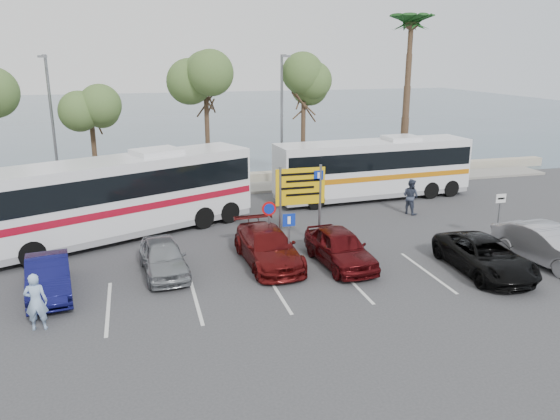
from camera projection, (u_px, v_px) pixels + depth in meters
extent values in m
plane|color=#343436|center=(299.00, 275.00, 20.93)|extent=(120.00, 120.00, 0.00)
cube|color=gray|center=(234.00, 189.00, 33.90)|extent=(44.00, 2.40, 0.15)
cube|color=#A39A82|center=(228.00, 179.00, 35.70)|extent=(48.00, 0.80, 0.60)
plane|color=#3A515E|center=(174.00, 114.00, 76.62)|extent=(140.00, 140.00, 0.00)
cylinder|color=#382619|center=(95.00, 154.00, 31.19)|extent=(0.28, 0.28, 5.04)
cylinder|color=#382619|center=(208.00, 144.00, 32.74)|extent=(0.28, 0.28, 5.60)
cylinder|color=#382619|center=(303.00, 144.00, 34.29)|extent=(0.28, 0.28, 5.18)
cylinder|color=#382619|center=(406.00, 102.00, 35.38)|extent=(0.48, 0.48, 10.00)
cylinder|color=slate|center=(53.00, 130.00, 29.91)|extent=(0.16, 0.16, 8.00)
cylinder|color=slate|center=(44.00, 55.00, 28.40)|extent=(0.12, 0.90, 0.12)
cube|color=slate|center=(42.00, 56.00, 27.95)|extent=(0.45, 0.25, 0.12)
cylinder|color=slate|center=(282.00, 123.00, 33.16)|extent=(0.16, 0.16, 8.00)
cylinder|color=slate|center=(284.00, 55.00, 31.65)|extent=(0.12, 0.90, 0.12)
cube|color=slate|center=(286.00, 56.00, 31.20)|extent=(0.45, 0.25, 0.12)
cylinder|color=slate|center=(280.00, 208.00, 23.43)|extent=(0.12, 0.12, 3.60)
cylinder|color=slate|center=(320.00, 205.00, 23.88)|extent=(0.12, 0.12, 3.60)
cube|color=#E1AD0B|center=(300.00, 186.00, 23.41)|extent=(2.20, 0.06, 1.60)
cube|color=#0C2699|center=(319.00, 175.00, 23.44)|extent=(0.42, 0.01, 0.42)
cylinder|color=slate|center=(269.00, 230.00, 22.71)|extent=(0.07, 0.07, 2.20)
cylinder|color=#B20C0C|center=(269.00, 209.00, 22.42)|extent=(0.60, 0.03, 0.60)
cylinder|color=slate|center=(289.00, 242.00, 21.32)|extent=(0.07, 0.07, 2.20)
cube|color=#0C2699|center=(289.00, 220.00, 21.05)|extent=(0.50, 0.03, 0.50)
cylinder|color=slate|center=(498.00, 218.00, 24.47)|extent=(0.07, 0.07, 2.20)
cube|color=white|center=(501.00, 198.00, 24.20)|extent=(0.50, 0.03, 0.40)
cube|color=silver|center=(121.00, 193.00, 24.76)|extent=(12.54, 7.53, 3.08)
cube|color=black|center=(120.00, 181.00, 24.61)|extent=(12.32, 7.47, 1.10)
cube|color=maroon|center=(122.00, 203.00, 24.89)|extent=(12.43, 7.51, 0.31)
cube|color=gray|center=(124.00, 225.00, 25.18)|extent=(12.41, 7.46, 0.57)
cube|color=silver|center=(118.00, 156.00, 24.30)|extent=(2.59, 2.38, 0.25)
cube|color=silver|center=(373.00, 166.00, 31.51)|extent=(11.68, 3.22, 2.84)
cube|color=black|center=(374.00, 157.00, 31.37)|extent=(11.45, 3.24, 1.01)
cube|color=#BC690B|center=(373.00, 174.00, 31.64)|extent=(11.57, 3.24, 0.29)
cube|color=gray|center=(372.00, 190.00, 31.90)|extent=(11.57, 3.19, 0.53)
cube|color=silver|center=(375.00, 139.00, 31.09)|extent=(2.02, 1.66, 0.23)
imported|color=gray|center=(163.00, 257.00, 20.89)|extent=(1.93, 4.08, 1.35)
imported|color=#0F1049|center=(48.00, 277.00, 19.06)|extent=(1.95, 4.24, 1.35)
imported|color=#550E0E|center=(268.00, 247.00, 21.91)|extent=(2.23, 4.98, 1.42)
imported|color=#490A0D|center=(340.00, 247.00, 21.77)|extent=(2.00, 4.44, 1.48)
imported|color=black|center=(485.00, 256.00, 21.04)|extent=(2.43, 4.93, 1.35)
imported|color=#96969B|center=(547.00, 245.00, 21.92)|extent=(2.27, 4.87, 1.54)
imported|color=#93B1D6|center=(36.00, 302.00, 16.57)|extent=(0.69, 0.47, 1.84)
imported|color=#343B4E|center=(411.00, 197.00, 28.73)|extent=(1.05, 1.14, 1.88)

